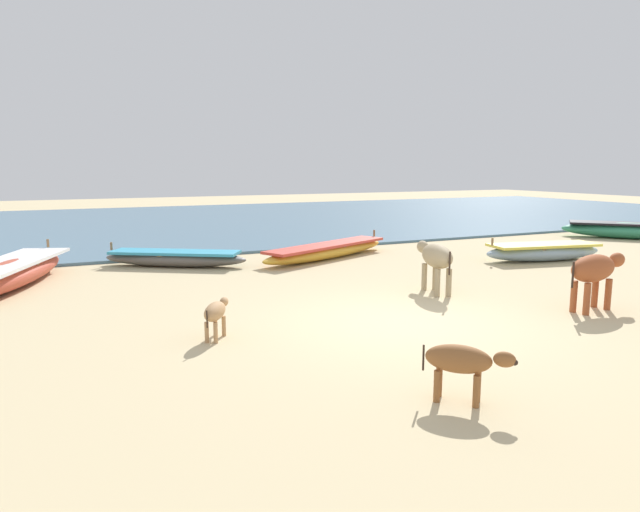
% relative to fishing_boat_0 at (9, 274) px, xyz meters
% --- Properties ---
extents(ground, '(80.00, 80.00, 0.00)m').
position_rel_fishing_boat_0_xyz_m(ground, '(6.05, -5.82, -0.30)').
color(ground, '#CCB789').
extents(sea_water, '(60.00, 20.00, 0.08)m').
position_rel_fishing_boat_0_xyz_m(sea_water, '(6.05, 12.23, -0.26)').
color(sea_water, slate).
rests_on(sea_water, ground).
extents(fishing_boat_0, '(2.70, 4.78, 0.75)m').
position_rel_fishing_boat_0_xyz_m(fishing_boat_0, '(0.00, 0.00, 0.00)').
color(fishing_boat_0, '#B74733').
rests_on(fishing_boat_0, ground).
extents(fishing_boat_2, '(3.52, 1.58, 0.67)m').
position_rel_fishing_boat_0_xyz_m(fishing_boat_2, '(12.88, -2.31, -0.04)').
color(fishing_boat_2, '#8CA5B7').
rests_on(fishing_boat_2, ground).
extents(fishing_boat_3, '(4.83, 2.78, 0.60)m').
position_rel_fishing_boat_0_xyz_m(fishing_boat_3, '(7.74, 0.54, -0.08)').
color(fishing_boat_3, gold).
rests_on(fishing_boat_3, ground).
extents(fishing_boat_4, '(3.89, 4.15, 0.76)m').
position_rel_fishing_boat_0_xyz_m(fishing_boat_4, '(19.36, -0.18, 0.01)').
color(fishing_boat_4, '#338C66').
rests_on(fishing_boat_4, ground).
extents(fishing_boat_5, '(3.58, 2.67, 0.60)m').
position_rel_fishing_boat_0_xyz_m(fishing_boat_5, '(3.67, 1.05, -0.08)').
color(fishing_boat_5, '#5B5651').
rests_on(fishing_boat_5, ground).
extents(cow_adult_rust, '(1.56, 0.60, 1.01)m').
position_rel_fishing_boat_0_xyz_m(cow_adult_rust, '(9.50, -6.60, 0.43)').
color(cow_adult_rust, '#9E4C28').
rests_on(cow_adult_rust, ground).
extents(calf_near_tan, '(0.62, 0.78, 0.56)m').
position_rel_fishing_boat_0_xyz_m(calf_near_tan, '(3.03, -5.37, 0.10)').
color(calf_near_tan, tan).
rests_on(calf_near_tan, ground).
extents(calf_far_brown, '(0.81, 0.82, 0.64)m').
position_rel_fishing_boat_0_xyz_m(calf_far_brown, '(4.83, -8.73, 0.16)').
color(calf_far_brown, brown).
rests_on(calf_far_brown, ground).
extents(cow_second_adult_dun, '(0.68, 1.53, 1.00)m').
position_rel_fishing_boat_0_xyz_m(cow_second_adult_dun, '(7.85, -4.23, 0.42)').
color(cow_second_adult_dun, tan).
rests_on(cow_second_adult_dun, ground).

